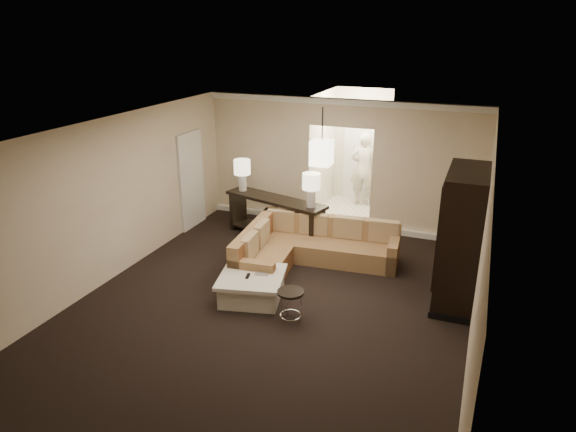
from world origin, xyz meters
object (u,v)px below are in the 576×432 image
at_px(drink_table, 291,299).
at_px(person, 364,165).
at_px(console_table, 275,214).
at_px(sectional_sofa, 306,248).
at_px(coffee_table, 252,286).
at_px(armoire, 460,240).

relative_size(drink_table, person, 0.25).
height_order(console_table, person, person).
relative_size(sectional_sofa, coffee_table, 2.22).
bearing_deg(coffee_table, person, 83.98).
height_order(coffee_table, drink_table, drink_table).
bearing_deg(drink_table, person, 92.86).
relative_size(coffee_table, armoire, 0.57).
bearing_deg(drink_table, coffee_table, 153.85).
relative_size(console_table, person, 1.16).
relative_size(sectional_sofa, console_table, 1.18).
distance_m(console_table, drink_table, 3.22).
bearing_deg(person, coffee_table, 83.10).
distance_m(armoire, drink_table, 2.83).
xyz_separation_m(sectional_sofa, console_table, (-1.02, 0.93, 0.20)).
bearing_deg(console_table, armoire, -4.19).
xyz_separation_m(coffee_table, armoire, (3.08, 1.17, 0.83)).
bearing_deg(console_table, drink_table, -48.15).
height_order(coffee_table, person, person).
relative_size(console_table, drink_table, 4.65).
height_order(drink_table, person, person).
xyz_separation_m(coffee_table, drink_table, (0.84, -0.41, 0.15)).
xyz_separation_m(sectional_sofa, armoire, (2.68, -0.36, 0.72)).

